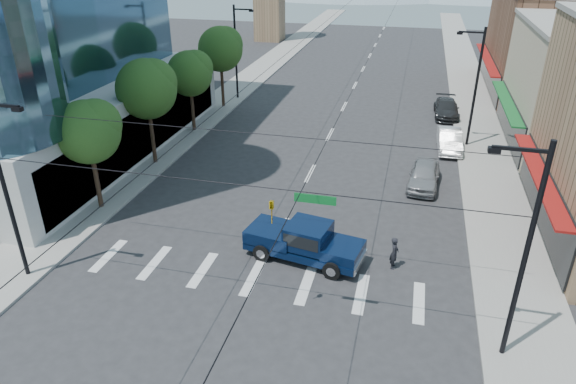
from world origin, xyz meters
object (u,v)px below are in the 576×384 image
pedestrian (394,253)px  parked_car_near (424,175)px  parked_car_far (446,109)px  parked_car_mid (449,140)px  pickup_truck (304,241)px

pedestrian → parked_car_near: (1.32, 9.81, -0.04)m
parked_car_near → parked_car_far: size_ratio=0.92×
parked_car_mid → parked_car_far: bearing=87.8°
parked_car_near → parked_car_far: 15.50m
parked_car_mid → parked_car_near: bearing=-106.5°
parked_car_near → pedestrian: bearing=-93.0°
pedestrian → parked_car_mid: pedestrian is taller
pedestrian → parked_car_near: pedestrian is taller
parked_car_near → parked_car_mid: (1.80, 7.02, -0.02)m
parked_car_mid → pickup_truck: bearing=-116.1°
parked_car_near → parked_car_mid: bearing=80.3°
pickup_truck → pedestrian: (4.48, 0.32, -0.22)m
pedestrian → parked_car_near: size_ratio=0.36×
pickup_truck → parked_car_near: bearing=70.5°
parked_car_near → parked_car_mid: size_ratio=0.99×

